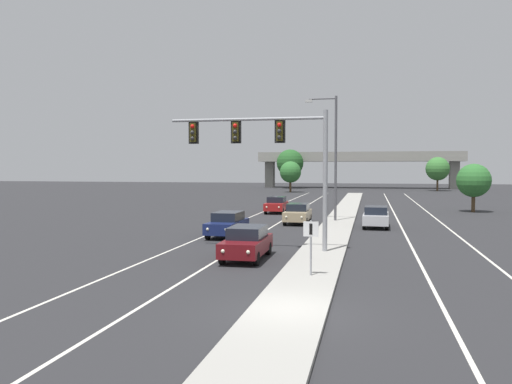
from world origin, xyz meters
TOP-DOWN VIEW (x-y plane):
  - ground_plane at (0.00, 0.00)m, footprint 260.00×260.00m
  - median_island at (0.00, 18.00)m, footprint 2.40×110.00m
  - lane_stripe_oncoming_center at (-4.70, 25.00)m, footprint 0.14×100.00m
  - lane_stripe_receding_center at (4.70, 25.00)m, footprint 0.14×100.00m
  - edge_stripe_left at (-8.00, 25.00)m, footprint 0.14×100.00m
  - edge_stripe_right at (8.00, 25.00)m, footprint 0.14×100.00m
  - overhead_signal_mast at (-2.73, 11.11)m, footprint 8.34×0.44m
  - median_sign_post at (0.13, 4.98)m, footprint 0.60×0.10m
  - street_lamp_median at (-0.55, 26.86)m, footprint 2.58×0.28m
  - car_oncoming_darkred at (-3.40, 8.81)m, footprint 1.85×4.48m
  - car_oncoming_navy at (-6.50, 16.52)m, footprint 1.89×4.50m
  - car_oncoming_tan at (-3.15, 25.18)m, footprint 1.85×4.48m
  - car_oncoming_red at (-6.49, 34.29)m, footprint 1.91×4.51m
  - car_receding_silver at (2.85, 23.72)m, footprint 1.91×4.51m
  - overpass_bridge at (0.00, 97.30)m, footprint 42.40×6.40m
  - tree_far_left_a at (-14.04, 92.84)m, footprint 5.65×5.65m
  - tree_far_right_b at (14.67, 86.73)m, footprint 4.38×4.38m
  - tree_far_left_c at (-11.39, 75.91)m, footprint 3.79×3.79m
  - tree_far_right_c at (12.40, 39.34)m, footprint 3.31×3.31m

SIDE VIEW (x-z plane):
  - ground_plane at x=0.00m, z-range 0.00..0.00m
  - lane_stripe_oncoming_center at x=-4.70m, z-range 0.00..0.01m
  - lane_stripe_receding_center at x=4.70m, z-range 0.00..0.01m
  - edge_stripe_left at x=-8.00m, z-range 0.00..0.01m
  - edge_stripe_right at x=8.00m, z-range 0.00..0.01m
  - median_island at x=0.00m, z-range 0.00..0.15m
  - car_oncoming_darkred at x=-3.40m, z-range 0.03..1.61m
  - car_oncoming_navy at x=-6.50m, z-range 0.03..1.61m
  - car_oncoming_tan at x=-3.15m, z-range 0.03..1.61m
  - car_oncoming_red at x=-6.49m, z-range 0.03..1.61m
  - car_receding_silver at x=2.85m, z-range 0.03..1.61m
  - median_sign_post at x=0.13m, z-range 0.49..2.69m
  - tree_far_right_c at x=12.40m, z-range 0.73..5.52m
  - tree_far_left_c at x=-11.39m, z-range 0.83..6.32m
  - tree_far_right_b at x=14.67m, z-range 0.97..7.31m
  - tree_far_left_a at x=-14.04m, z-range 1.25..9.43m
  - overhead_signal_mast at x=-2.73m, z-range 1.90..9.10m
  - overpass_bridge at x=0.00m, z-range 1.96..9.61m
  - street_lamp_median at x=-0.55m, z-range 0.79..10.79m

